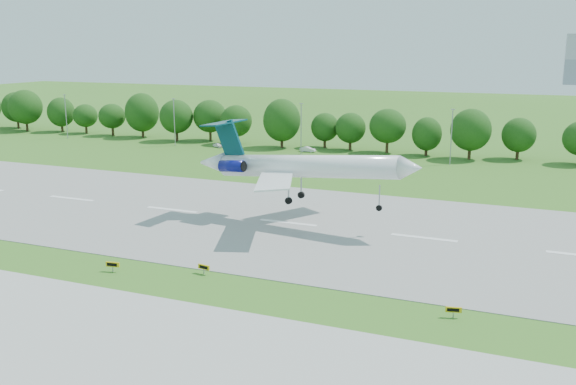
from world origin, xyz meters
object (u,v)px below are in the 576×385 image
object	(u,v)px
service_vehicle_b	(218,145)
airliner	(296,165)
taxi_sign_left	(113,265)
service_vehicle_a	(308,149)

from	to	relation	value
service_vehicle_b	airliner	bearing A→B (deg)	-115.90
taxi_sign_left	service_vehicle_b	distance (m)	91.65
airliner	taxi_sign_left	bearing A→B (deg)	-108.98
airliner	service_vehicle_b	distance (m)	74.19
taxi_sign_left	service_vehicle_b	bearing A→B (deg)	101.35
service_vehicle_a	service_vehicle_b	xyz separation A→B (m)	(-23.74, -2.09, -0.09)
taxi_sign_left	service_vehicle_b	xyz separation A→B (m)	(-32.48, 85.70, -0.33)
taxi_sign_left	airliner	bearing A→B (deg)	56.38
service_vehicle_a	service_vehicle_b	distance (m)	23.83
service_vehicle_b	taxi_sign_left	bearing A→B (deg)	-132.38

